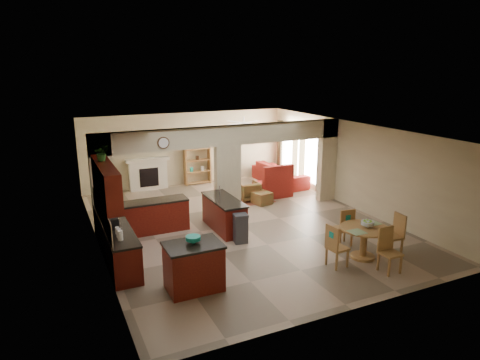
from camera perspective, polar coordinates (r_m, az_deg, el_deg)
name	(u,v)px	position (r m, az deg, el deg)	size (l,w,h in m)	color
floor	(241,225)	(12.64, 0.19, -5.97)	(10.00, 10.00, 0.00)	gray
ceiling	(242,130)	(11.93, 0.20, 6.69)	(10.00, 10.00, 0.00)	white
wall_back	(187,149)	(16.76, -7.09, 4.15)	(8.00, 8.00, 0.00)	beige
wall_front	(357,242)	(8.20, 15.35, -7.97)	(8.00, 8.00, 0.00)	beige
wall_left	(95,196)	(11.18, -18.72, -2.04)	(10.00, 10.00, 0.00)	beige
wall_right	(353,165)	(14.32, 14.86, 1.90)	(10.00, 10.00, 0.00)	beige
partition_left_pier	(102,185)	(12.17, -17.88, -0.62)	(0.60, 0.25, 2.80)	beige
partition_center_pier	(228,181)	(13.17, -1.65, -0.07)	(0.80, 0.25, 2.20)	beige
partition_right_pier	(327,160)	(14.91, 11.53, 2.60)	(0.60, 0.25, 2.80)	beige
partition_header	(227,135)	(12.87, -1.70, 5.95)	(8.00, 0.25, 0.60)	beige
kitchen_counter	(130,230)	(11.34, -14.45, -6.48)	(2.52, 3.29, 1.48)	#420907
upper_cabinets	(106,183)	(10.29, -17.44, -0.36)	(0.35, 2.40, 0.90)	#420907
peninsula	(224,214)	(12.16, -2.15, -4.55)	(0.70, 1.85, 0.91)	#420907
wall_clock	(163,143)	(12.10, -10.17, 4.90)	(0.34, 0.34, 0.03)	#472C17
rug	(247,200)	(14.92, 0.95, -2.63)	(1.60, 1.30, 0.01)	#984637
fireplace	(148,174)	(16.36, -12.15, 0.84)	(1.60, 0.35, 1.20)	beige
shelving_unit	(197,161)	(16.80, -5.71, 2.48)	(1.00, 0.32, 1.80)	brown
window_a	(312,158)	(16.13, 9.55, 2.91)	(0.02, 0.90, 1.90)	white
window_b	(288,150)	(17.53, 6.43, 3.99)	(0.02, 0.90, 1.90)	white
glazed_door	(299,158)	(16.86, 7.91, 2.97)	(0.02, 0.70, 2.10)	white
drape_a_left	(320,161)	(15.63, 10.67, 2.47)	(0.10, 0.28, 2.30)	#44231B
drape_a_right	(302,155)	(16.60, 8.27, 3.30)	(0.10, 0.28, 2.30)	#44231B
drape_b_left	(295,153)	(17.01, 7.36, 3.62)	(0.10, 0.28, 2.30)	#44231B
drape_b_right	(280,148)	(18.02, 5.33, 4.31)	(0.10, 0.28, 2.30)	#44231B
ceiling_fan	(244,123)	(15.28, 0.53, 7.62)	(1.00, 1.00, 0.10)	white
kitchen_island	(194,267)	(9.07, -6.19, -11.40)	(1.16, 0.83, 1.01)	#420907
teal_bowl	(193,239)	(8.89, -6.26, -7.89)	(0.31, 0.31, 0.15)	#159483
trash_can	(241,230)	(11.29, 0.08, -6.62)	(0.34, 0.29, 0.73)	#313033
dining_table	(364,238)	(10.79, 16.20, -7.42)	(1.15, 1.15, 0.78)	brown
fruit_bowl	(367,224)	(10.71, 16.64, -5.61)	(0.31, 0.31, 0.17)	#6EB627
sofa	(280,174)	(16.94, 5.31, 0.81)	(1.04, 2.67, 0.78)	maroon
chaise	(272,189)	(15.40, 4.34, -1.20)	(1.17, 0.96, 0.47)	maroon
armchair	(249,191)	(14.81, 1.14, -1.48)	(0.69, 0.71, 0.64)	maroon
ottoman	(262,198)	(14.47, 2.95, -2.40)	(0.55, 0.55, 0.40)	maroon
plant	(102,153)	(10.46, -17.96, 3.46)	(0.35, 0.30, 0.39)	#1C4B14
chair_north	(345,226)	(11.33, 13.80, -5.97)	(0.46, 0.46, 1.02)	brown
chair_east	(395,232)	(11.27, 20.02, -6.58)	(0.45, 0.45, 1.02)	brown
chair_south	(388,248)	(10.30, 19.13, -8.54)	(0.42, 0.43, 1.02)	brown
chair_west	(335,245)	(10.15, 12.54, -8.41)	(0.46, 0.46, 1.02)	brown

